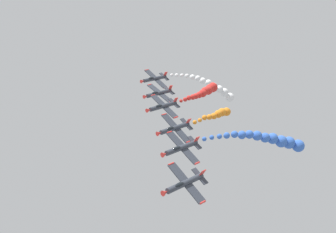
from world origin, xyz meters
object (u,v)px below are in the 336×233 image
object	(u,v)px
airplane_left_inner	(181,148)
airplane_right_outer	(159,93)
airplane_right_inner	(174,128)
airplane_trailing	(154,79)
airplane_lead	(185,183)
airplane_left_outer	(163,106)

from	to	relation	value
airplane_left_inner	airplane_right_outer	xyz separation A→B (m)	(27.02, -19.99, 3.31)
airplane_right_inner	airplane_trailing	bearing A→B (deg)	-36.53
airplane_lead	airplane_left_inner	distance (m)	13.57
airplane_left_inner	airplane_left_outer	xyz separation A→B (m)	(18.81, -13.38, 2.54)
airplane_left_outer	airplane_trailing	distance (m)	24.06
airplane_lead	airplane_right_outer	xyz separation A→B (m)	(36.62, -29.44, 4.90)
airplane_left_inner	airplane_right_outer	world-z (taller)	airplane_right_outer
airplane_lead	airplane_right_inner	world-z (taller)	airplane_right_inner
airplane_right_inner	airplane_right_outer	world-z (taller)	airplane_right_outer
airplane_lead	airplane_left_inner	world-z (taller)	airplane_left_inner
airplane_lead	airplane_trailing	size ratio (longest dim) A/B	1.00
airplane_lead	airplane_left_outer	distance (m)	36.68
airplane_left_outer	airplane_trailing	xyz separation A→B (m)	(18.65, -15.07, 1.99)
airplane_right_outer	airplane_trailing	size ratio (longest dim) A/B	1.00
airplane_lead	airplane_left_inner	bearing A→B (deg)	-44.57
airplane_right_inner	airplane_right_outer	xyz separation A→B (m)	(18.17, -12.73, 2.84)
airplane_lead	airplane_left_outer	bearing A→B (deg)	-38.79
airplane_trailing	airplane_left_outer	bearing A→B (deg)	141.06
airplane_lead	airplane_left_outer	xyz separation A→B (m)	(28.41, -22.84, 4.13)
airplane_left_outer	airplane_trailing	world-z (taller)	airplane_trailing
airplane_right_inner	airplane_trailing	world-z (taller)	airplane_trailing
airplane_right_outer	airplane_trailing	xyz separation A→B (m)	(10.45, -8.47, 1.23)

